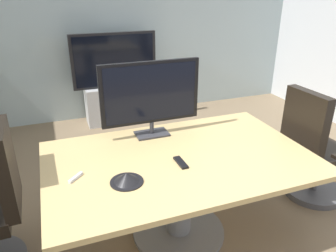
{
  "coord_description": "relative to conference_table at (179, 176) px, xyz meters",
  "views": [
    {
      "loc": [
        -0.94,
        -1.87,
        1.92
      ],
      "look_at": [
        -0.1,
        0.36,
        0.87
      ],
      "focal_mm": 34.74,
      "sensor_mm": 36.0,
      "label": 1
    }
  ],
  "objects": [
    {
      "name": "ground_plane",
      "position": [
        0.1,
        -0.11,
        -0.55
      ],
      "size": [
        7.06,
        7.06,
        0.0
      ],
      "primitive_type": "plane",
      "color": "#7A664C"
    },
    {
      "name": "conference_table",
      "position": [
        0.0,
        0.0,
        0.0
      ],
      "size": [
        1.98,
        1.25,
        0.72
      ],
      "color": "tan",
      "rests_on": "ground"
    },
    {
      "name": "wall_display_unit",
      "position": [
        0.06,
        2.56,
        -0.11
      ],
      "size": [
        1.2,
        0.36,
        1.31
      ],
      "color": "#B7BABC",
      "rests_on": "ground"
    },
    {
      "name": "remote_control",
      "position": [
        -0.03,
        -0.1,
        0.18
      ],
      "size": [
        0.05,
        0.17,
        0.02
      ],
      "primitive_type": "cube",
      "rotation": [
        0.0,
        0.0,
        0.02
      ],
      "color": "black",
      "rests_on": "conference_table"
    },
    {
      "name": "wall_back_glass_partition",
      "position": [
        0.1,
        2.92,
        0.85
      ],
      "size": [
        6.05,
        0.1,
        2.8
      ],
      "primitive_type": "cube",
      "color": "#9EB2B7",
      "rests_on": "ground"
    },
    {
      "name": "office_chair_right",
      "position": [
        1.36,
        0.04,
        -0.09
      ],
      "size": [
        0.6,
        0.58,
        1.09
      ],
      "rotation": [
        0.0,
        0.0,
        1.61
      ],
      "color": "#4C4C51",
      "rests_on": "ground"
    },
    {
      "name": "tv_monitor",
      "position": [
        -0.08,
        0.45,
        0.53
      ],
      "size": [
        0.84,
        0.18,
        0.64
      ],
      "color": "#333338",
      "rests_on": "conference_table"
    },
    {
      "name": "whiteboard_marker",
      "position": [
        -0.77,
        -0.04,
        0.18
      ],
      "size": [
        0.11,
        0.11,
        0.02
      ],
      "primitive_type": "cube",
      "rotation": [
        0.0,
        0.0,
        0.79
      ],
      "color": "silver",
      "rests_on": "conference_table"
    },
    {
      "name": "conference_phone",
      "position": [
        -0.46,
        -0.2,
        0.2
      ],
      "size": [
        0.22,
        0.22,
        0.07
      ],
      "color": "black",
      "rests_on": "conference_table"
    }
  ]
}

